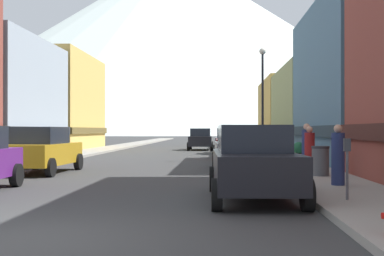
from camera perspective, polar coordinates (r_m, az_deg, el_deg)
ground_plane at (r=8.14m, az=-18.70°, el=-12.01°), size 400.00×400.00×0.00m
sidewalk_left at (r=43.42m, az=-9.41°, el=-2.31°), size 2.50×100.00×0.15m
sidewalk_right at (r=42.58m, az=7.28°, el=-2.35°), size 2.50×100.00×0.15m
storefront_left_3 at (r=43.51m, az=-16.04°, el=2.57°), size 7.52×11.28×7.83m
storefront_right_2 at (r=37.84m, az=16.80°, el=1.71°), size 9.46×11.98×6.08m
storefront_right_3 at (r=50.28m, az=11.72°, el=1.46°), size 6.74×12.97×6.50m
car_left_1 at (r=20.28m, az=-16.58°, el=-2.37°), size 2.16×4.45×1.78m
car_right_0 at (r=12.11m, az=6.96°, el=-3.84°), size 2.16×4.45×1.78m
car_right_1 at (r=21.39m, az=5.15°, el=-2.26°), size 2.16×4.44×1.78m
car_right_2 at (r=28.47m, az=4.56°, el=-1.75°), size 2.07×4.40×1.78m
car_right_3 at (r=35.45m, az=4.21°, el=-1.45°), size 2.18×4.45×1.78m
car_driving_0 at (r=41.72m, az=0.97°, el=-1.26°), size 2.06×4.40×1.78m
parking_meter_near at (r=11.48m, az=17.09°, el=-3.46°), size 0.14×0.10×1.33m
trash_bin_right at (r=17.26m, az=14.28°, el=-3.60°), size 0.59×0.59×0.98m
potted_plant_0 at (r=25.63m, az=11.96°, el=-2.50°), size 0.64×0.64×0.92m
pedestrian_0 at (r=14.45m, az=16.13°, el=-3.17°), size 0.36×0.36×1.66m
pedestrian_1 at (r=19.17m, az=12.80°, el=-2.30°), size 0.36×0.36×1.76m
pedestrian_2 at (r=18.58m, az=13.13°, el=-2.55°), size 0.36×0.36×1.64m
streetlamp_right at (r=27.04m, az=7.96°, el=4.71°), size 0.36×0.36×5.86m
mountain_backdrop at (r=272.19m, az=-1.85°, el=9.49°), size 273.64×273.64×95.05m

